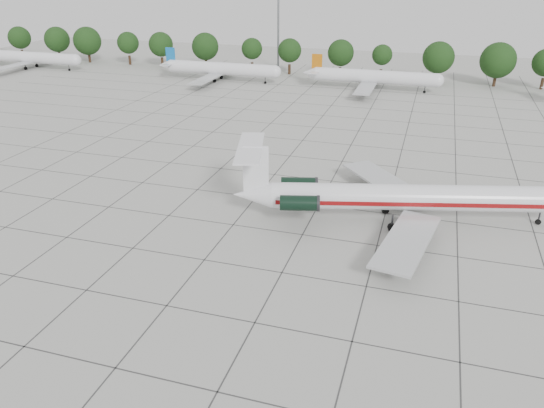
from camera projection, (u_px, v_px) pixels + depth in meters
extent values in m
plane|color=#A7A7A0|center=(302.00, 235.00, 57.21)|extent=(260.00, 260.00, 0.00)
cube|color=#383838|center=(330.00, 184.00, 70.23)|extent=(170.00, 170.00, 0.02)
cylinder|color=silver|center=(414.00, 197.00, 58.68)|extent=(31.33, 10.91, 2.90)
cone|color=silver|center=(252.00, 195.00, 59.32)|extent=(4.99, 3.93, 2.90)
cube|color=maroon|center=(412.00, 194.00, 60.10)|extent=(29.75, 7.93, 0.48)
cube|color=maroon|center=(417.00, 205.00, 57.44)|extent=(29.75, 7.93, 0.48)
cube|color=#B7BABC|center=(383.00, 180.00, 66.43)|extent=(11.55, 12.71, 0.26)
cube|color=#B7BABC|center=(407.00, 241.00, 52.08)|extent=(6.31, 13.69, 0.26)
cube|color=black|center=(299.00, 186.00, 60.82)|extent=(2.16, 1.60, 0.22)
cylinder|color=black|center=(299.00, 184.00, 61.38)|extent=(4.51, 2.70, 1.67)
cube|color=black|center=(300.00, 201.00, 57.23)|extent=(2.16, 1.60, 0.22)
cylinder|color=black|center=(300.00, 203.00, 56.67)|extent=(4.51, 2.70, 1.67)
cube|color=silver|center=(256.00, 169.00, 58.02)|extent=(2.78, 0.96, 5.27)
cube|color=silver|center=(250.00, 148.00, 57.01)|extent=(5.25, 10.87, 0.19)
cylinder|color=black|center=(539.00, 218.00, 59.12)|extent=(0.21, 0.21, 1.67)
cylinder|color=black|center=(538.00, 222.00, 59.34)|extent=(0.66, 0.40, 0.62)
cylinder|color=black|center=(386.00, 204.00, 61.66)|extent=(0.26, 0.26, 1.58)
cylinder|color=black|center=(385.00, 210.00, 61.95)|extent=(0.98, 0.74, 0.88)
cylinder|color=black|center=(392.00, 222.00, 57.51)|extent=(0.26, 0.26, 1.58)
cylinder|color=black|center=(392.00, 228.00, 57.80)|extent=(0.98, 0.74, 0.88)
cylinder|color=silver|center=(33.00, 57.00, 143.48)|extent=(27.20, 3.00, 3.00)
cube|color=#B7BABC|center=(30.00, 62.00, 144.25)|extent=(3.50, 27.20, 0.25)
cylinder|color=black|center=(37.00, 65.00, 146.75)|extent=(0.80, 0.45, 0.80)
cylinder|color=black|center=(26.00, 68.00, 142.93)|extent=(0.80, 0.45, 0.80)
cylinder|color=silver|center=(221.00, 69.00, 128.67)|extent=(27.20, 3.00, 3.00)
cube|color=#B7BABC|center=(218.00, 73.00, 129.44)|extent=(3.50, 27.20, 0.25)
cube|color=#0C5EA8|center=(170.00, 55.00, 131.17)|extent=(2.40, 0.25, 3.60)
cylinder|color=black|center=(221.00, 77.00, 131.94)|extent=(0.80, 0.45, 0.80)
cylinder|color=black|center=(214.00, 81.00, 128.12)|extent=(0.80, 0.45, 0.80)
cylinder|color=silver|center=(375.00, 77.00, 119.68)|extent=(27.20, 3.00, 3.00)
cube|color=#B7BABC|center=(370.00, 82.00, 120.45)|extent=(3.50, 27.20, 0.25)
cube|color=#B9600A|center=(317.00, 62.00, 122.18)|extent=(2.40, 0.25, 3.60)
cylinder|color=black|center=(371.00, 86.00, 122.94)|extent=(0.80, 0.45, 0.80)
cylinder|color=black|center=(368.00, 90.00, 119.12)|extent=(0.80, 0.45, 0.80)
cylinder|color=#332114|center=(23.00, 54.00, 159.35)|extent=(0.70, 0.70, 2.50)
sphere|color=black|center=(19.00, 38.00, 157.36)|extent=(6.44, 6.44, 6.44)
cylinder|color=#332114|center=(60.00, 56.00, 155.82)|extent=(0.70, 0.70, 2.50)
sphere|color=black|center=(57.00, 39.00, 153.83)|extent=(7.14, 7.14, 7.14)
cylinder|color=#332114|center=(90.00, 58.00, 153.10)|extent=(0.70, 0.70, 2.50)
sphere|color=black|center=(87.00, 41.00, 151.11)|extent=(7.79, 7.79, 7.79)
cylinder|color=#332114|center=(130.00, 60.00, 149.58)|extent=(0.70, 0.70, 2.50)
sphere|color=black|center=(128.00, 43.00, 147.59)|extent=(5.94, 5.94, 5.94)
cylinder|color=#332114|center=(162.00, 62.00, 146.86)|extent=(0.70, 0.70, 2.50)
sphere|color=black|center=(161.00, 44.00, 144.87)|extent=(6.57, 6.57, 6.57)
cylinder|color=#332114|center=(206.00, 65.00, 143.34)|extent=(0.70, 0.70, 2.50)
sphere|color=black|center=(205.00, 46.00, 141.35)|extent=(7.15, 7.15, 7.15)
cylinder|color=#332114|center=(252.00, 67.00, 139.82)|extent=(0.70, 0.70, 2.50)
sphere|color=black|center=(252.00, 49.00, 137.83)|extent=(5.43, 5.43, 5.43)
cylinder|color=#332114|center=(289.00, 69.00, 137.10)|extent=(0.70, 0.70, 2.50)
sphere|color=black|center=(290.00, 50.00, 135.11)|extent=(5.99, 5.99, 5.99)
cylinder|color=#332114|center=(340.00, 72.00, 133.58)|extent=(0.70, 0.70, 2.50)
sphere|color=black|center=(341.00, 53.00, 131.59)|extent=(6.50, 6.50, 6.50)
cylinder|color=#332114|center=(381.00, 75.00, 130.86)|extent=(0.70, 0.70, 2.50)
sphere|color=black|center=(382.00, 55.00, 128.87)|extent=(4.93, 4.93, 4.93)
cylinder|color=#332114|center=(436.00, 78.00, 127.34)|extent=(0.70, 0.70, 2.50)
sphere|color=black|center=(438.00, 57.00, 125.35)|extent=(7.40, 7.40, 7.40)
cylinder|color=#332114|center=(494.00, 81.00, 123.82)|extent=(0.70, 0.70, 2.50)
sphere|color=black|center=(498.00, 60.00, 121.83)|extent=(8.08, 8.08, 8.08)
cylinder|color=#332114|center=(542.00, 84.00, 121.10)|extent=(0.70, 0.70, 2.50)
cylinder|color=slate|center=(278.00, 20.00, 139.83)|extent=(0.56, 0.56, 25.00)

